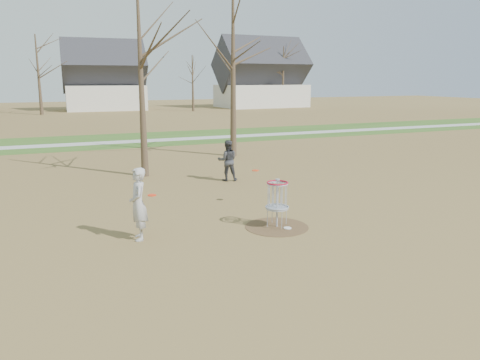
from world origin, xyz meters
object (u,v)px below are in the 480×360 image
at_px(player_throwing, 227,160).
at_px(disc_golf_basket, 277,196).
at_px(player_standing, 138,204).
at_px(disc_grounded, 287,228).

bearing_deg(player_throwing, disc_golf_basket, 96.40).
xyz_separation_m(player_standing, disc_grounded, (3.97, -0.73, -0.93)).
xyz_separation_m(player_throwing, disc_grounded, (-0.74, -6.54, -0.82)).
height_order(disc_grounded, disc_golf_basket, disc_golf_basket).
bearing_deg(player_throwing, player_standing, 65.91).
xyz_separation_m(player_throwing, disc_golf_basket, (-0.94, -6.28, 0.08)).
bearing_deg(disc_grounded, disc_golf_basket, 127.66).
xyz_separation_m(disc_grounded, disc_golf_basket, (-0.20, 0.26, 0.89)).
height_order(player_standing, player_throwing, player_standing).
relative_size(player_standing, disc_golf_basket, 1.40).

